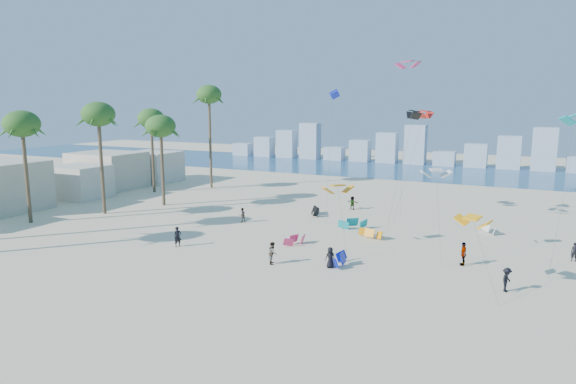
% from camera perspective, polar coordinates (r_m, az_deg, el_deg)
% --- Properties ---
extents(ground, '(220.00, 220.00, 0.00)m').
position_cam_1_polar(ground, '(37.55, -15.25, -10.31)').
color(ground, beige).
rests_on(ground, ground).
extents(ocean, '(220.00, 220.00, 0.00)m').
position_cam_1_polar(ocean, '(101.82, 12.42, 2.61)').
color(ocean, navy).
rests_on(ocean, ground).
extents(kitesurfer_near, '(0.75, 0.81, 1.86)m').
position_cam_1_polar(kitesurfer_near, '(46.43, -12.58, -5.04)').
color(kitesurfer_near, black).
rests_on(kitesurfer_near, ground).
extents(kitesurfer_mid, '(0.99, 1.09, 1.82)m').
position_cam_1_polar(kitesurfer_mid, '(40.63, -1.77, -7.02)').
color(kitesurfer_mid, gray).
rests_on(kitesurfer_mid, ground).
extents(kitesurfers_far, '(32.69, 22.81, 1.93)m').
position_cam_1_polar(kitesurfers_far, '(46.73, 11.55, -5.00)').
color(kitesurfers_far, black).
rests_on(kitesurfers_far, ground).
extents(grounded_kites, '(21.12, 19.02, 1.00)m').
position_cam_1_polar(grounded_kites, '(49.78, 7.48, -4.44)').
color(grounded_kites, '#D62F68').
rests_on(grounded_kites, ground).
extents(flying_kites, '(25.84, 30.46, 18.64)m').
position_cam_1_polar(flying_kites, '(51.10, 14.29, 8.59)').
color(flying_kites, orange).
rests_on(flying_kites, ground).
extents(palm_row, '(11.46, 44.80, 15.72)m').
position_cam_1_polar(palm_row, '(62.46, -21.48, 8.17)').
color(palm_row, brown).
rests_on(palm_row, ground).
extents(beachfront_buildings, '(11.50, 43.00, 6.00)m').
position_cam_1_polar(beachfront_buildings, '(74.82, -24.36, 1.37)').
color(beachfront_buildings, beige).
rests_on(beachfront_buildings, ground).
extents(distant_skyline, '(85.00, 3.00, 8.40)m').
position_cam_1_polar(distant_skyline, '(111.44, 13.12, 4.80)').
color(distant_skyline, '#9EADBF').
rests_on(distant_skyline, ground).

